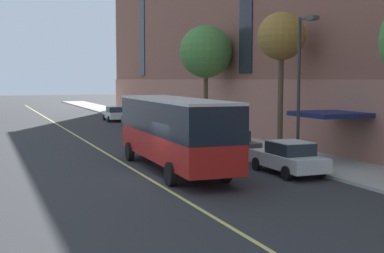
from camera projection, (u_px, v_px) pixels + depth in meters
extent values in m
plane|color=#303033|center=(174.00, 179.00, 23.74)|extent=(260.00, 260.00, 0.00)
cube|color=#ADA89E|center=(301.00, 158.00, 29.64)|extent=(4.16, 160.00, 0.15)
cube|color=#A56A58|center=(367.00, 123.00, 27.40)|extent=(0.14, 110.00, 4.40)
cube|color=navy|center=(331.00, 114.00, 27.76)|extent=(3.20, 3.40, 0.24)
cube|color=red|center=(174.00, 145.00, 25.65)|extent=(2.75, 11.33, 1.24)
cube|color=black|center=(174.00, 117.00, 25.52)|extent=(2.77, 11.33, 1.52)
cube|color=silver|center=(174.00, 100.00, 25.45)|extent=(2.78, 11.33, 0.12)
cube|color=#19232D|center=(143.00, 113.00, 30.84)|extent=(2.27, 0.14, 1.14)
cube|color=orange|center=(143.00, 100.00, 30.78)|extent=(1.73, 0.10, 0.28)
cube|color=black|center=(143.00, 143.00, 31.01)|extent=(2.42, 0.18, 0.24)
cube|color=white|center=(129.00, 139.00, 30.70)|extent=(0.28, 0.07, 0.18)
cube|color=white|center=(158.00, 138.00, 31.28)|extent=(0.28, 0.07, 0.18)
cylinder|color=black|center=(130.00, 152.00, 28.98)|extent=(0.33, 1.01, 1.00)
cylinder|color=black|center=(173.00, 150.00, 29.82)|extent=(0.33, 1.01, 1.00)
cylinder|color=black|center=(171.00, 174.00, 22.13)|extent=(0.33, 1.01, 1.00)
cylinder|color=black|center=(225.00, 171.00, 22.97)|extent=(0.33, 1.01, 1.00)
cube|color=silver|center=(115.00, 115.00, 56.46)|extent=(1.93, 4.67, 0.64)
cube|color=#232D38|center=(115.00, 109.00, 56.19)|extent=(1.63, 2.13, 0.56)
cube|color=silver|center=(115.00, 107.00, 56.16)|extent=(1.59, 2.04, 0.04)
cylinder|color=black|center=(104.00, 117.00, 57.55)|extent=(0.24, 0.65, 0.64)
cylinder|color=black|center=(120.00, 117.00, 58.11)|extent=(0.24, 0.65, 0.64)
cylinder|color=black|center=(109.00, 119.00, 54.86)|extent=(0.24, 0.65, 0.64)
cylinder|color=black|center=(126.00, 119.00, 55.43)|extent=(0.24, 0.65, 0.64)
cube|color=#23603D|center=(137.00, 120.00, 49.08)|extent=(1.89, 4.63, 0.64)
cube|color=#232D38|center=(138.00, 114.00, 48.82)|extent=(1.59, 2.11, 0.56)
cube|color=#23603D|center=(138.00, 111.00, 48.79)|extent=(1.56, 2.02, 0.04)
cylinder|color=black|center=(124.00, 123.00, 50.06)|extent=(0.24, 0.65, 0.64)
cylinder|color=black|center=(141.00, 122.00, 50.74)|extent=(0.24, 0.65, 0.64)
cylinder|color=black|center=(133.00, 125.00, 47.48)|extent=(0.24, 0.65, 0.64)
cylinder|color=black|center=(151.00, 125.00, 48.15)|extent=(0.24, 0.65, 0.64)
cube|color=silver|center=(288.00, 160.00, 24.92)|extent=(1.81, 4.40, 0.64)
cube|color=#232D38|center=(290.00, 148.00, 24.66)|extent=(1.59, 1.98, 0.56)
cube|color=silver|center=(290.00, 142.00, 24.64)|extent=(1.56, 1.89, 0.04)
cylinder|color=black|center=(257.00, 164.00, 25.89)|extent=(0.22, 0.64, 0.64)
cylinder|color=black|center=(288.00, 162.00, 26.54)|extent=(0.22, 0.64, 0.64)
cylinder|color=black|center=(287.00, 173.00, 23.36)|extent=(0.22, 0.64, 0.64)
cylinder|color=black|center=(321.00, 171.00, 24.01)|extent=(0.22, 0.64, 0.64)
cube|color=#B7B7BC|center=(158.00, 126.00, 43.20)|extent=(1.77, 4.27, 0.64)
cube|color=#232D38|center=(159.00, 119.00, 42.95)|extent=(1.54, 1.93, 0.56)
cube|color=#B7B7BC|center=(159.00, 115.00, 42.92)|extent=(1.50, 1.85, 0.04)
cylinder|color=black|center=(144.00, 129.00, 44.16)|extent=(0.23, 0.64, 0.64)
cylinder|color=black|center=(163.00, 128.00, 44.76)|extent=(0.23, 0.64, 0.64)
cylinder|color=black|center=(153.00, 132.00, 41.71)|extent=(0.23, 0.64, 0.64)
cylinder|color=black|center=(174.00, 131.00, 42.30)|extent=(0.23, 0.64, 0.64)
cube|color=black|center=(190.00, 135.00, 36.31)|extent=(1.74, 4.62, 0.64)
cube|color=#232D38|center=(191.00, 126.00, 36.04)|extent=(1.52, 2.08, 0.56)
cube|color=black|center=(191.00, 122.00, 36.02)|extent=(1.49, 1.99, 0.04)
cylinder|color=black|center=(171.00, 138.00, 37.36)|extent=(0.22, 0.64, 0.64)
cylinder|color=black|center=(194.00, 137.00, 37.97)|extent=(0.22, 0.64, 0.64)
cylinder|color=black|center=(186.00, 142.00, 34.71)|extent=(0.22, 0.64, 0.64)
cylinder|color=black|center=(209.00, 141.00, 35.32)|extent=(0.22, 0.64, 0.64)
cube|color=#4C4C51|center=(228.00, 145.00, 30.73)|extent=(1.85, 4.79, 0.64)
cube|color=#232D38|center=(230.00, 135.00, 30.46)|extent=(1.57, 2.18, 0.56)
cube|color=#4C4C51|center=(230.00, 130.00, 30.44)|extent=(1.53, 2.08, 0.04)
cylinder|color=black|center=(204.00, 148.00, 31.78)|extent=(0.24, 0.65, 0.64)
cylinder|color=black|center=(230.00, 147.00, 32.44)|extent=(0.24, 0.65, 0.64)
cylinder|color=black|center=(227.00, 155.00, 29.09)|extent=(0.24, 0.65, 0.64)
cylinder|color=black|center=(254.00, 153.00, 29.74)|extent=(0.24, 0.65, 0.64)
cylinder|color=brown|center=(280.00, 101.00, 31.53)|extent=(0.33, 0.33, 6.00)
sphere|color=olive|center=(281.00, 36.00, 31.20)|extent=(2.83, 2.83, 2.83)
cylinder|color=brown|center=(206.00, 100.00, 42.06)|extent=(0.34, 0.34, 5.28)
sphere|color=#4C843D|center=(206.00, 52.00, 41.72)|extent=(4.13, 4.13, 4.13)
cylinder|color=#2D2D30|center=(299.00, 91.00, 26.95)|extent=(0.16, 0.16, 7.34)
cylinder|color=#2D2D30|center=(306.00, 18.00, 26.12)|extent=(0.10, 1.10, 0.10)
cube|color=#3D3D3F|center=(313.00, 18.00, 25.62)|extent=(0.36, 0.60, 0.20)
cylinder|color=red|center=(155.00, 123.00, 49.19)|extent=(0.24, 0.24, 0.55)
sphere|color=silver|center=(155.00, 119.00, 49.16)|extent=(0.20, 0.20, 0.20)
cylinder|color=silver|center=(154.00, 122.00, 49.13)|extent=(0.10, 0.09, 0.09)
cylinder|color=silver|center=(157.00, 122.00, 49.25)|extent=(0.10, 0.09, 0.09)
cube|color=#E0D66B|center=(134.00, 170.00, 26.15)|extent=(0.16, 140.00, 0.01)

